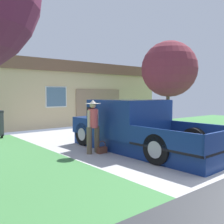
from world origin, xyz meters
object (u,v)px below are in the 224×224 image
Objects in this scene: front_yard_tree at (169,70)px; pickup_truck at (133,127)px; person_with_hat at (93,124)px; handbag at (102,149)px; house_with_garage at (61,94)px.

pickup_truck is at bearing -152.17° from front_yard_tree.
person_with_hat is 4.29× the size of handbag.
handbag is 7.90m from front_yard_tree.
handbag is at bearing -53.92° from person_with_hat.
person_with_hat is 7.74m from front_yard_tree.
house_with_garage is at bearing 73.80° from pickup_truck.
front_yard_tree is at bearing 22.45° from handbag.
handbag is at bearing 170.89° from pickup_truck.
house_with_garage is (3.68, 9.47, 1.72)m from handbag.
pickup_truck is at bearing -7.50° from handbag.
person_with_hat is (-1.36, 0.34, 0.15)m from pickup_truck.
front_yard_tree reaches higher than person_with_hat.
person_with_hat is 10.10m from house_with_garage.
front_yard_tree is (6.74, 2.79, 3.03)m from handbag.
person_with_hat is 0.81m from handbag.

